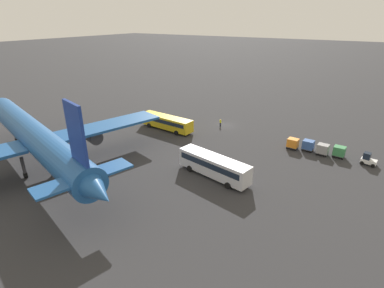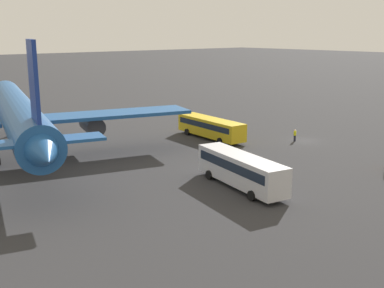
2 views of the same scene
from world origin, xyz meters
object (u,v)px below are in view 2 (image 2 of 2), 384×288
Objects in this scene: airplane at (19,115)px; shuttle_bus_near at (211,127)px; worker_person at (295,135)px; shuttle_bus_far at (241,168)px.

airplane is 3.69× the size of shuttle_bus_near.
airplane is 27.19m from shuttle_bus_near.
airplane is 38.01m from worker_person.
shuttle_bus_far is at bearing 149.84° from shuttle_bus_near.
worker_person is at bearing -54.27° from shuttle_bus_far.
shuttle_bus_near is 12.39m from worker_person.
shuttle_bus_near is 1.03× the size of shuttle_bus_far.
worker_person is (9.80, -21.49, -1.15)m from shuttle_bus_far.
airplane reaches higher than shuttle_bus_near.
airplane is 3.80× the size of shuttle_bus_far.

